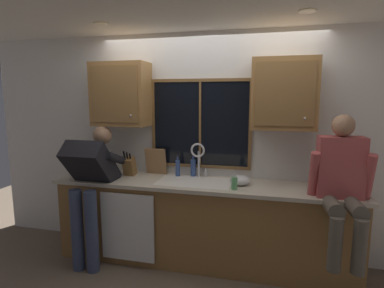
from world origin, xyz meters
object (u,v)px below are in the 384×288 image
at_px(mixing_bowl, 240,180).
at_px(soap_dispenser, 234,183).
at_px(person_sitting_on_counter, 342,180).
at_px(person_standing, 91,180).
at_px(bottle_green_glass, 178,168).
at_px(cutting_board, 156,161).
at_px(knife_block, 129,166).
at_px(bottle_tall_clear, 193,167).

xyz_separation_m(mixing_bowl, soap_dispenser, (-0.04, -0.19, 0.02)).
height_order(person_sitting_on_counter, soap_dispenser, person_sitting_on_counter).
xyz_separation_m(person_standing, bottle_green_glass, (0.83, 0.48, 0.08)).
relative_size(cutting_board, soap_dispenser, 1.82).
bearing_deg(soap_dispenser, person_standing, -175.99).
distance_m(cutting_board, mixing_bowl, 1.04).
bearing_deg(knife_block, soap_dispenser, -11.81).
bearing_deg(bottle_tall_clear, soap_dispenser, -38.38).
bearing_deg(bottle_tall_clear, bottle_green_glass, -166.32).
bearing_deg(mixing_bowl, knife_block, 176.83).
xyz_separation_m(mixing_bowl, bottle_green_glass, (-0.73, 0.18, 0.05)).
relative_size(soap_dispenser, bottle_tall_clear, 0.68).
height_order(person_sitting_on_counter, mixing_bowl, person_sitting_on_counter).
relative_size(knife_block, bottle_tall_clear, 1.26).
height_order(soap_dispenser, bottle_tall_clear, bottle_tall_clear).
relative_size(cutting_board, bottle_green_glass, 1.29).
bearing_deg(mixing_bowl, person_standing, -169.26).
bearing_deg(bottle_tall_clear, person_sitting_on_counter, -18.79).
height_order(mixing_bowl, soap_dispenser, soap_dispenser).
height_order(person_standing, mixing_bowl, person_standing).
distance_m(knife_block, soap_dispenser, 1.28).
distance_m(person_standing, cutting_board, 0.76).
xyz_separation_m(knife_block, bottle_tall_clear, (0.73, 0.15, -0.00)).
bearing_deg(person_standing, bottle_green_glass, 29.77).
height_order(cutting_board, bottle_tall_clear, cutting_board).
relative_size(person_standing, bottle_green_glass, 6.12).
bearing_deg(bottle_green_glass, cutting_board, 174.54).
bearing_deg(cutting_board, bottle_green_glass, -5.46).
bearing_deg(knife_block, mixing_bowl, -3.17).
bearing_deg(bottle_green_glass, person_sitting_on_counter, -15.57).
relative_size(person_standing, bottle_tall_clear, 5.89).
bearing_deg(cutting_board, mixing_bowl, -11.54).
distance_m(person_standing, soap_dispenser, 1.53).
distance_m(person_sitting_on_counter, cutting_board, 1.99).
relative_size(person_standing, mixing_bowl, 7.25).
distance_m(person_sitting_on_counter, soap_dispenser, 0.97).
relative_size(person_sitting_on_counter, bottle_green_glass, 5.13).
xyz_separation_m(person_sitting_on_counter, cutting_board, (-1.93, 0.49, -0.03)).
height_order(bottle_green_glass, bottle_tall_clear, bottle_tall_clear).
height_order(knife_block, soap_dispenser, knife_block).
bearing_deg(knife_block, cutting_board, 25.93).
distance_m(person_standing, mixing_bowl, 1.60).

